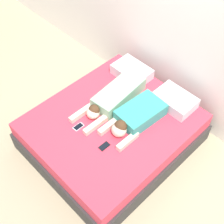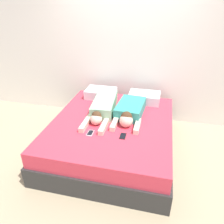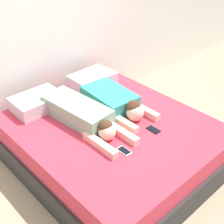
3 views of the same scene
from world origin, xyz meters
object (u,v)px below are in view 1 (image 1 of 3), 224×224
Objects in this scene: person_left at (114,98)px; cell_phone_right at (104,146)px; cell_phone_left at (78,127)px; pillow_head_left at (132,72)px; person_right at (135,117)px; bed at (112,132)px; pillow_head_right at (175,100)px.

person_left reaches higher than cell_phone_right.
cell_phone_left is 0.44m from cell_phone_right.
cell_phone_left is 1.00× the size of cell_phone_right.
cell_phone_right is at bearing -61.22° from pillow_head_left.
person_right is (0.43, -0.04, -0.00)m from person_left.
pillow_head_right reaches higher than bed.
pillow_head_right is 1.32m from cell_phone_left.
pillow_head_right is 0.46× the size of person_left.
pillow_head_left is 1.30m from cell_phone_right.
person_left is 8.24× the size of cell_phone_left.
person_left reaches higher than pillow_head_left.
bed is at bearing -116.61° from pillow_head_right.
pillow_head_left is at bearing 109.15° from person_left.
person_left is at bearing -70.85° from pillow_head_left.
person_left is 8.24× the size of cell_phone_right.
pillow_head_left is 1.19m from cell_phone_left.
pillow_head_left is 0.46× the size of person_left.
cell_phone_left is at bearing -90.99° from person_left.
cell_phone_left is (0.18, -1.17, -0.07)m from pillow_head_left.
person_right is at bearing -5.11° from person_left.
bed is 2.32× the size of person_right.
pillow_head_left and pillow_head_right have the same top height.
person_right is at bearing 39.41° from bed.
pillow_head_left is (-0.39, 0.78, 0.34)m from bed.
person_right is 0.73m from cell_phone_left.
pillow_head_right is 0.81m from person_left.
pillow_head_left is at bearing 136.23° from person_right.
cell_phone_left is (-0.60, -1.17, -0.07)m from pillow_head_right.
person_left is (-0.20, 0.23, 0.36)m from bed.
cell_phone_left is at bearing -175.89° from cell_phone_right.
cell_phone_left reaches higher than bed.
cell_phone_left is (-0.21, -0.39, 0.27)m from bed.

